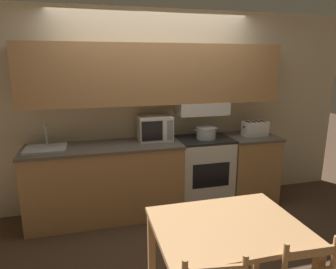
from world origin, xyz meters
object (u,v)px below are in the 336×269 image
Objects in this scene: sink_basin at (46,148)px; dining_table at (227,237)px; toaster at (255,128)px; cooking_pot at (206,132)px; stove_range at (203,172)px; microwave at (155,128)px.

sink_basin is 2.29m from dining_table.
sink_basin is 0.43× the size of dining_table.
toaster reaches higher than dining_table.
sink_basin is (-1.96, 0.01, -0.06)m from cooking_pot.
toaster is 0.31× the size of dining_table.
dining_table is at bearing -105.97° from stove_range.
stove_range is at bearing 74.03° from dining_table.
stove_range is 2.23× the size of microwave.
stove_range is 0.90m from microwave.
stove_range is 2.06× the size of sink_basin.
microwave reaches higher than toaster.
stove_range is 0.88× the size of dining_table.
microwave is 1.31m from sink_basin.
microwave is 1.36m from toaster.
dining_table is at bearing -106.67° from cooking_pot.
cooking_pot is 0.67m from microwave.
stove_range is 0.55m from cooking_pot.
toaster is at bearing -4.85° from microwave.
cooking_pot is at bearing -9.39° from microwave.
sink_basin reaches higher than toaster.
sink_basin is (-1.30, -0.10, -0.14)m from microwave.
stove_range reaches higher than dining_table.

